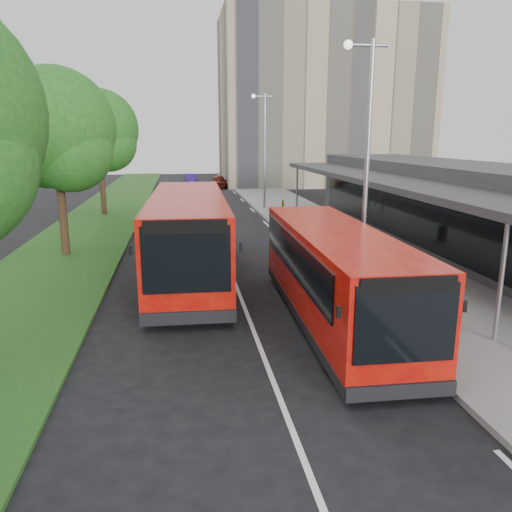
{
  "coord_description": "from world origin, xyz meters",
  "views": [
    {
      "loc": [
        -1.86,
        -13.77,
        5.19
      ],
      "look_at": [
        0.46,
        1.49,
        1.5
      ],
      "focal_mm": 35.0,
      "sensor_mm": 36.0,
      "label": 1
    }
  ],
  "objects_px": {
    "lamp_post_near": "(365,152)",
    "car_far": "(190,179)",
    "lamp_post_far": "(263,144)",
    "bus_main": "(334,275)",
    "bollard": "(283,207)",
    "tree_mid": "(56,136)",
    "bus_second": "(188,236)",
    "car_near": "(219,181)",
    "tree_far": "(99,134)",
    "litter_bin": "(346,236)"
  },
  "relations": [
    {
      "from": "tree_mid",
      "to": "lamp_post_far",
      "type": "bearing_deg",
      "value": 49.32
    },
    {
      "from": "lamp_post_near",
      "to": "lamp_post_far",
      "type": "xyz_separation_m",
      "value": [
        0.0,
        20.0,
        0.0
      ]
    },
    {
      "from": "tree_mid",
      "to": "litter_bin",
      "type": "distance_m",
      "value": 13.79
    },
    {
      "from": "tree_mid",
      "to": "bus_main",
      "type": "relative_size",
      "value": 0.84
    },
    {
      "from": "bus_second",
      "to": "litter_bin",
      "type": "bearing_deg",
      "value": 31.02
    },
    {
      "from": "bus_second",
      "to": "car_far",
      "type": "bearing_deg",
      "value": 90.13
    },
    {
      "from": "lamp_post_far",
      "to": "car_far",
      "type": "xyz_separation_m",
      "value": [
        -4.77,
        21.45,
        -4.14
      ]
    },
    {
      "from": "tree_mid",
      "to": "bus_main",
      "type": "xyz_separation_m",
      "value": [
        9.37,
        -9.76,
        -3.85
      ]
    },
    {
      "from": "bollard",
      "to": "lamp_post_near",
      "type": "bearing_deg",
      "value": -92.76
    },
    {
      "from": "bus_second",
      "to": "car_near",
      "type": "distance_m",
      "value": 34.78
    },
    {
      "from": "tree_mid",
      "to": "car_far",
      "type": "bearing_deg",
      "value": 79.53
    },
    {
      "from": "lamp_post_far",
      "to": "bollard",
      "type": "height_order",
      "value": "lamp_post_far"
    },
    {
      "from": "litter_bin",
      "to": "bollard",
      "type": "xyz_separation_m",
      "value": [
        -1.02,
        10.05,
        0.08
      ]
    },
    {
      "from": "bus_second",
      "to": "lamp_post_near",
      "type": "bearing_deg",
      "value": -22.91
    },
    {
      "from": "lamp_post_near",
      "to": "car_far",
      "type": "height_order",
      "value": "lamp_post_near"
    },
    {
      "from": "tree_mid",
      "to": "lamp_post_near",
      "type": "xyz_separation_m",
      "value": [
        11.13,
        -7.05,
        -0.52
      ]
    },
    {
      "from": "lamp_post_far",
      "to": "tree_mid",
      "type": "bearing_deg",
      "value": -130.68
    },
    {
      "from": "lamp_post_far",
      "to": "bus_main",
      "type": "distance_m",
      "value": 23.02
    },
    {
      "from": "litter_bin",
      "to": "lamp_post_near",
      "type": "bearing_deg",
      "value": -104.95
    },
    {
      "from": "car_far",
      "to": "lamp_post_near",
      "type": "bearing_deg",
      "value": -88.15
    },
    {
      "from": "lamp_post_near",
      "to": "lamp_post_far",
      "type": "relative_size",
      "value": 1.0
    },
    {
      "from": "tree_mid",
      "to": "litter_bin",
      "type": "height_order",
      "value": "tree_mid"
    },
    {
      "from": "bollard",
      "to": "tree_mid",
      "type": "bearing_deg",
      "value": -140.4
    },
    {
      "from": "tree_far",
      "to": "lamp_post_far",
      "type": "height_order",
      "value": "tree_far"
    },
    {
      "from": "lamp_post_near",
      "to": "car_near",
      "type": "xyz_separation_m",
      "value": [
        -1.89,
        37.16,
        -4.09
      ]
    },
    {
      "from": "lamp_post_near",
      "to": "bollard",
      "type": "distance_m",
      "value": 17.44
    },
    {
      "from": "lamp_post_far",
      "to": "litter_bin",
      "type": "relative_size",
      "value": 10.39
    },
    {
      "from": "tree_far",
      "to": "litter_bin",
      "type": "distance_m",
      "value": 18.42
    },
    {
      "from": "lamp_post_near",
      "to": "litter_bin",
      "type": "xyz_separation_m",
      "value": [
        1.84,
        6.88,
        -4.18
      ]
    },
    {
      "from": "litter_bin",
      "to": "bollard",
      "type": "distance_m",
      "value": 10.1
    },
    {
      "from": "tree_far",
      "to": "car_far",
      "type": "bearing_deg",
      "value": 74.15
    },
    {
      "from": "lamp_post_far",
      "to": "bollard",
      "type": "distance_m",
      "value": 5.19
    },
    {
      "from": "bus_second",
      "to": "bollard",
      "type": "relative_size",
      "value": 11.95
    },
    {
      "from": "tree_mid",
      "to": "bus_second",
      "type": "height_order",
      "value": "tree_mid"
    },
    {
      "from": "lamp_post_far",
      "to": "car_near",
      "type": "bearing_deg",
      "value": 96.3
    },
    {
      "from": "bus_main",
      "to": "bus_second",
      "type": "distance_m",
      "value": 6.64
    },
    {
      "from": "bollard",
      "to": "car_near",
      "type": "distance_m",
      "value": 20.4
    },
    {
      "from": "bus_main",
      "to": "bus_second",
      "type": "bearing_deg",
      "value": 127.93
    },
    {
      "from": "lamp_post_near",
      "to": "car_far",
      "type": "bearing_deg",
      "value": 96.57
    },
    {
      "from": "bus_second",
      "to": "car_far",
      "type": "height_order",
      "value": "bus_second"
    },
    {
      "from": "lamp_post_far",
      "to": "car_near",
      "type": "relative_size",
      "value": 2.16
    },
    {
      "from": "tree_mid",
      "to": "bollard",
      "type": "bearing_deg",
      "value": 39.6
    },
    {
      "from": "lamp_post_far",
      "to": "car_far",
      "type": "height_order",
      "value": "lamp_post_far"
    },
    {
      "from": "litter_bin",
      "to": "car_far",
      "type": "height_order",
      "value": "car_far"
    },
    {
      "from": "car_near",
      "to": "tree_far",
      "type": "bearing_deg",
      "value": -114.79
    },
    {
      "from": "lamp_post_near",
      "to": "bus_second",
      "type": "xyz_separation_m",
      "value": [
        -5.73,
        2.61,
        -3.11
      ]
    },
    {
      "from": "bollard",
      "to": "bus_main",
      "type": "bearing_deg",
      "value": -97.45
    },
    {
      "from": "tree_far",
      "to": "car_near",
      "type": "relative_size",
      "value": 2.24
    },
    {
      "from": "car_far",
      "to": "tree_far",
      "type": "bearing_deg",
      "value": -110.56
    },
    {
      "from": "bollard",
      "to": "lamp_post_far",
      "type": "bearing_deg",
      "value": 104.89
    }
  ]
}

